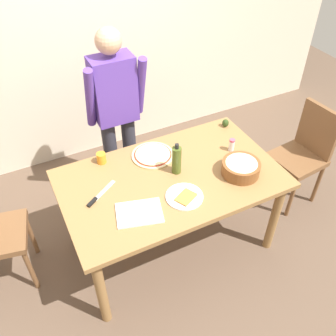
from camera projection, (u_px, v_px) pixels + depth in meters
ground at (171, 242)px, 3.19m from camera, size 8.00×8.00×0.00m
wall_back at (93, 29)px, 3.40m from camera, size 5.60×0.10×2.60m
dining_table at (171, 186)px, 2.75m from camera, size 1.60×0.96×0.76m
person_cook at (116, 110)px, 3.03m from camera, size 0.49×0.25×1.62m
chair_wooden_right at (304, 151)px, 3.26m from camera, size 0.44×0.44×0.95m
pizza_raw_on_board at (153, 155)px, 2.86m from camera, size 0.33×0.33×0.02m
plate_with_slice at (185, 197)px, 2.53m from camera, size 0.26×0.26×0.02m
popcorn_bowl at (241, 167)px, 2.68m from camera, size 0.28×0.28×0.11m
olive_oil_bottle at (177, 160)px, 2.66m from camera, size 0.07×0.07×0.26m
cup_orange at (101, 158)px, 2.78m from camera, size 0.07×0.07×0.08m
salt_shaker at (232, 145)px, 2.89m from camera, size 0.04×0.04×0.11m
cutting_board_white at (139, 213)px, 2.42m from camera, size 0.35×0.29×0.01m
chef_knife at (98, 196)px, 2.53m from camera, size 0.26×0.18×0.02m
avocado at (225, 123)px, 3.14m from camera, size 0.06×0.06×0.07m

